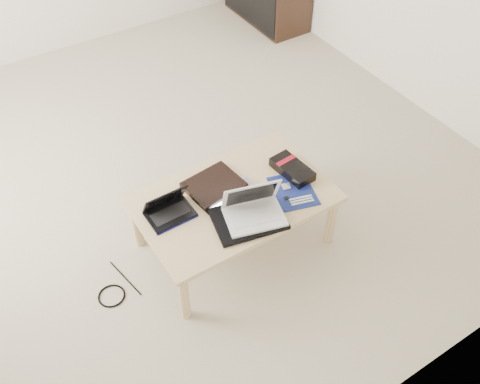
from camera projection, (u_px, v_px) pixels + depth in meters
ground at (174, 170)px, 3.77m from camera, size 4.00×4.00×0.00m
coffee_table at (234, 203)px, 3.07m from camera, size 1.10×0.70×0.40m
book at (214, 185)px, 3.08m from camera, size 0.33×0.29×0.03m
netbook at (169, 209)px, 2.92m from camera, size 0.26×0.19×0.17m
tablet at (217, 197)px, 3.02m from camera, size 0.26×0.21×0.01m
remote at (254, 187)px, 3.07m from camera, size 0.08×0.21×0.02m
neoprene_sleeve at (248, 219)px, 2.91m from camera, size 0.43×0.35×0.02m
white_laptop at (253, 209)px, 2.88m from camera, size 0.36×0.30×0.22m
motherboard at (293, 191)px, 3.06m from camera, size 0.30×0.34×0.01m
gpu_box at (292, 169)px, 3.15m from camera, size 0.16×0.28×0.06m
cable_coil at (218, 209)px, 2.96m from camera, size 0.10×0.10×0.01m
floor_cable_coil at (112, 296)px, 3.04m from camera, size 0.19×0.19×0.01m
floor_cable_trail at (125, 278)px, 3.12m from camera, size 0.06×0.31×0.01m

